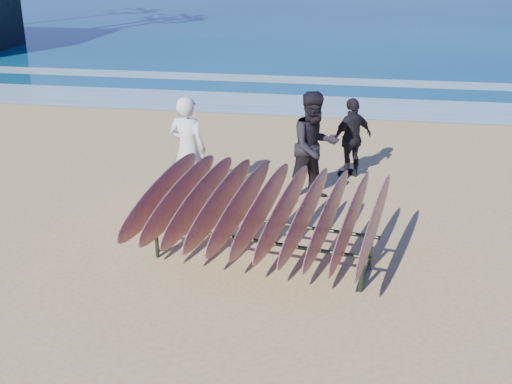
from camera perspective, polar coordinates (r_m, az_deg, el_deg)
ground at (r=8.79m, az=-0.91°, el=-7.66°), size 120.00×120.00×0.00m
foam_near at (r=18.11m, az=5.05°, el=7.67°), size 160.00×160.00×0.00m
foam_far at (r=21.52m, az=5.91°, el=9.81°), size 160.00×160.00×0.00m
surfboard_rack at (r=8.82m, az=0.50°, el=-1.48°), size 3.55×3.08×1.31m
person_white at (r=11.11m, az=-6.10°, el=3.78°), size 0.76×0.58×1.86m
person_dark_a at (r=11.14m, az=5.21°, el=4.04°), size 1.19×1.14×1.93m
person_dark_b at (r=12.39m, az=8.53°, el=4.76°), size 0.93×0.89×1.55m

